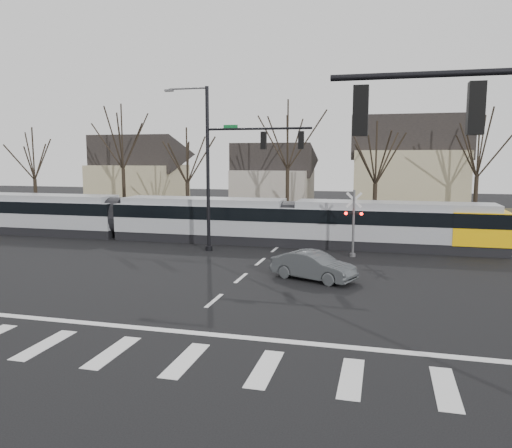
# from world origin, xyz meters

# --- Properties ---
(ground) EXTENTS (140.00, 140.00, 0.00)m
(ground) POSITION_xyz_m (0.00, 0.00, 0.00)
(ground) COLOR black
(grass_verge) EXTENTS (140.00, 28.00, 0.01)m
(grass_verge) POSITION_xyz_m (0.00, 32.00, 0.01)
(grass_verge) COLOR #38331E
(grass_verge) RESTS_ON ground
(crosswalk) EXTENTS (27.00, 2.60, 0.01)m
(crosswalk) POSITION_xyz_m (0.00, -4.00, 0.01)
(crosswalk) COLOR silver
(crosswalk) RESTS_ON ground
(stop_line) EXTENTS (28.00, 0.35, 0.01)m
(stop_line) POSITION_xyz_m (0.00, -1.80, 0.01)
(stop_line) COLOR silver
(stop_line) RESTS_ON ground
(lane_dashes) EXTENTS (0.18, 30.00, 0.01)m
(lane_dashes) POSITION_xyz_m (0.00, 16.00, 0.01)
(lane_dashes) COLOR silver
(lane_dashes) RESTS_ON ground
(rail_pair) EXTENTS (90.00, 1.52, 0.06)m
(rail_pair) POSITION_xyz_m (0.00, 15.80, 0.03)
(rail_pair) COLOR #59595E
(rail_pair) RESTS_ON ground
(tram) EXTENTS (40.05, 2.97, 3.04)m
(tram) POSITION_xyz_m (-5.83, 16.00, 1.65)
(tram) COLOR gray
(tram) RESTS_ON ground
(sedan) EXTENTS (4.36, 5.17, 1.37)m
(sedan) POSITION_xyz_m (3.49, 6.60, 0.68)
(sedan) COLOR #424649
(sedan) RESTS_ON ground
(signal_pole_far) EXTENTS (9.28, 0.44, 10.20)m
(signal_pole_far) POSITION_xyz_m (-2.41, 12.50, 5.70)
(signal_pole_far) COLOR black
(signal_pole_far) RESTS_ON ground
(rail_crossing_signal) EXTENTS (1.08, 0.36, 4.00)m
(rail_crossing_signal) POSITION_xyz_m (5.00, 12.79, 1.89)
(rail_crossing_signal) COLOR #59595B
(rail_crossing_signal) RESTS_ON ground
(tree_row) EXTENTS (59.20, 7.20, 10.00)m
(tree_row) POSITION_xyz_m (2.00, 26.00, 5.00)
(tree_row) COLOR black
(tree_row) RESTS_ON ground
(house_a) EXTENTS (9.72, 8.64, 8.60)m
(house_a) POSITION_xyz_m (-20.00, 34.00, 4.46)
(house_a) COLOR tan
(house_a) RESTS_ON ground
(house_b) EXTENTS (8.64, 7.56, 7.65)m
(house_b) POSITION_xyz_m (-5.00, 36.00, 3.97)
(house_b) COLOR gray
(house_b) RESTS_ON ground
(house_c) EXTENTS (10.80, 8.64, 10.10)m
(house_c) POSITION_xyz_m (9.00, 33.00, 5.23)
(house_c) COLOR tan
(house_c) RESTS_ON ground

